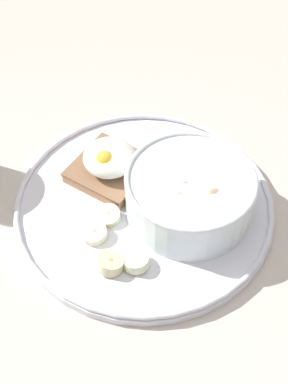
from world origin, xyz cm
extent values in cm
cube|color=beige|center=(0.00, 0.00, 1.00)|extent=(120.00, 120.00, 2.00)
cylinder|color=white|center=(0.00, 0.00, 2.50)|extent=(29.57, 29.57, 1.00)
torus|color=white|center=(0.00, 0.00, 3.30)|extent=(29.37, 29.37, 0.60)
cylinder|color=white|center=(-0.12, -5.06, 5.67)|extent=(14.01, 14.01, 5.33)
torus|color=white|center=(-0.12, -5.06, 8.33)|extent=(14.21, 14.21, 0.60)
cylinder|color=#B06674|center=(-0.12, -5.06, 5.51)|extent=(12.61, 12.61, 4.63)
ellipsoid|color=#B06674|center=(-0.12, -5.06, 7.63)|extent=(11.98, 11.98, 1.20)
ellipsoid|color=#C7B09A|center=(-0.28, -4.68, 7.91)|extent=(1.23, 1.53, 0.57)
ellipsoid|color=#92694F|center=(-0.33, -1.28, 7.91)|extent=(1.53, 1.58, 0.58)
ellipsoid|color=tan|center=(-1.28, -7.56, 8.02)|extent=(2.05, 2.19, 0.79)
ellipsoid|color=tan|center=(-2.25, -4.16, 7.98)|extent=(1.96, 1.92, 0.72)
ellipsoid|color=tan|center=(-0.63, -4.56, 7.99)|extent=(1.27, 1.80, 0.72)
cube|color=#886346|center=(3.62, 4.75, 4.32)|extent=(10.74, 10.74, 0.30)
cube|color=tan|center=(3.62, 4.75, 3.71)|extent=(10.53, 10.53, 1.42)
ellipsoid|color=white|center=(3.62, 4.75, 5.91)|extent=(6.21, 6.16, 2.98)
sphere|color=yellow|center=(2.53, 5.01, 6.63)|extent=(2.12, 2.12, 2.12)
cylinder|color=beige|center=(-8.96, 1.80, 3.78)|extent=(4.11, 4.09, 1.77)
cylinder|color=tan|center=(-8.96, 1.80, 4.43)|extent=(0.73, 0.72, 0.20)
cylinder|color=#F3ECC2|center=(-5.47, 4.47, 3.59)|extent=(4.00, 3.96, 1.37)
cylinder|color=#BDB898|center=(-5.47, 4.47, 4.07)|extent=(0.71, 0.71, 0.19)
cylinder|color=#EDF0C3|center=(-8.27, -0.72, 3.64)|extent=(3.75, 3.69, 1.47)
cylinder|color=#B9BB98|center=(-8.27, -0.72, 4.17)|extent=(0.66, 0.66, 0.20)
cylinder|color=beige|center=(-2.90, 3.47, 3.58)|extent=(2.95, 2.83, 1.39)
cylinder|color=#B1A98A|center=(-2.90, 3.47, 4.05)|extent=(0.52, 0.51, 0.20)
camera|label=1|loc=(-37.49, -7.18, 50.51)|focal=50.00mm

